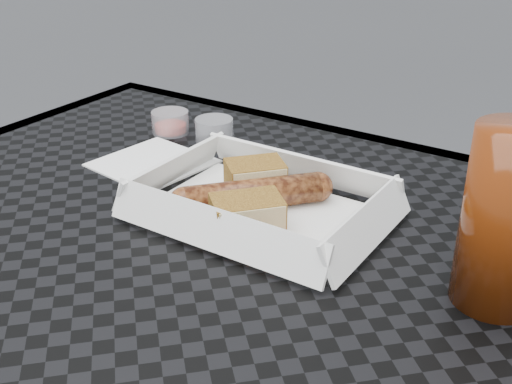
# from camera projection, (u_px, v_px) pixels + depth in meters

# --- Properties ---
(patio_table) EXTENTS (0.80, 0.80, 0.74)m
(patio_table) POSITION_uv_depth(u_px,v_px,m) (155.00, 322.00, 0.62)
(patio_table) COLOR black
(patio_table) RESTS_ON ground
(food_tray) EXTENTS (0.22, 0.15, 0.00)m
(food_tray) POSITION_uv_depth(u_px,v_px,m) (261.00, 213.00, 0.66)
(food_tray) COLOR white
(food_tray) RESTS_ON patio_table
(bratwurst) EXTENTS (0.13, 0.14, 0.03)m
(bratwurst) POSITION_uv_depth(u_px,v_px,m) (253.00, 194.00, 0.66)
(bratwurst) COLOR brown
(bratwurst) RESTS_ON food_tray
(bread_near) EXTENTS (0.07, 0.07, 0.04)m
(bread_near) POSITION_uv_depth(u_px,v_px,m) (255.00, 179.00, 0.69)
(bread_near) COLOR olive
(bread_near) RESTS_ON food_tray
(bread_far) EXTENTS (0.08, 0.08, 0.03)m
(bread_far) POSITION_uv_depth(u_px,v_px,m) (247.00, 215.00, 0.62)
(bread_far) COLOR olive
(bread_far) RESTS_ON food_tray
(veg_garnish) EXTENTS (0.03, 0.03, 0.00)m
(veg_garnish) POSITION_uv_depth(u_px,v_px,m) (285.00, 249.00, 0.59)
(veg_garnish) COLOR #F93E0A
(veg_garnish) RESTS_ON food_tray
(napkin) EXTENTS (0.13, 0.13, 0.00)m
(napkin) POSITION_uv_depth(u_px,v_px,m) (153.00, 163.00, 0.78)
(napkin) COLOR white
(napkin) RESTS_ON patio_table
(condiment_cup_sauce) EXTENTS (0.05, 0.05, 0.03)m
(condiment_cup_sauce) POSITION_uv_depth(u_px,v_px,m) (170.00, 122.00, 0.87)
(condiment_cup_sauce) COLOR maroon
(condiment_cup_sauce) RESTS_ON patio_table
(condiment_cup_empty) EXTENTS (0.05, 0.05, 0.03)m
(condiment_cup_empty) POSITION_uv_depth(u_px,v_px,m) (214.00, 130.00, 0.84)
(condiment_cup_empty) COLOR silver
(condiment_cup_empty) RESTS_ON patio_table
(drink_glass) EXTENTS (0.07, 0.07, 0.15)m
(drink_glass) POSITION_uv_depth(u_px,v_px,m) (507.00, 219.00, 0.50)
(drink_glass) COLOR #541E07
(drink_glass) RESTS_ON patio_table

